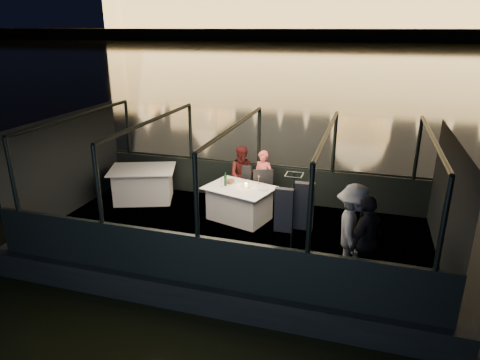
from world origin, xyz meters
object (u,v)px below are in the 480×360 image
(chair_port_left, at_px, (240,190))
(passenger_dark, at_px, (366,239))
(coat_stand, at_px, (292,231))
(person_woman_coral, at_px, (263,177))
(chair_port_right, at_px, (261,195))
(person_man_maroon, at_px, (243,175))
(dining_table_aft, at_px, (143,186))
(passenger_stripe, at_px, (353,230))
(dining_table_central, at_px, (239,203))
(wine_bottle, at_px, (225,179))

(chair_port_left, xyz_separation_m, passenger_dark, (2.93, -2.52, 0.40))
(coat_stand, xyz_separation_m, person_woman_coral, (-1.23, 2.95, -0.15))
(chair_port_right, bearing_deg, person_man_maroon, 123.95)
(dining_table_aft, xyz_separation_m, chair_port_right, (3.00, 0.07, 0.06))
(chair_port_right, height_order, passenger_stripe, passenger_stripe)
(dining_table_central, height_order, wine_bottle, wine_bottle)
(dining_table_central, bearing_deg, person_man_maroon, 100.87)
(dining_table_aft, relative_size, coat_stand, 0.81)
(dining_table_central, xyz_separation_m, person_man_maroon, (-0.17, 0.87, 0.36))
(chair_port_left, relative_size, passenger_stripe, 0.60)
(chair_port_left, bearing_deg, wine_bottle, -93.80)
(passenger_stripe, bearing_deg, person_woman_coral, 36.13)
(passenger_dark, bearing_deg, wine_bottle, -93.84)
(dining_table_central, relative_size, wine_bottle, 4.66)
(dining_table_aft, xyz_separation_m, person_man_maroon, (2.46, 0.49, 0.36))
(chair_port_right, distance_m, coat_stand, 2.80)
(dining_table_aft, height_order, chair_port_left, chair_port_left)
(person_man_maroon, distance_m, wine_bottle, 0.89)
(chair_port_left, relative_size, wine_bottle, 3.22)
(dining_table_central, height_order, chair_port_right, chair_port_right)
(chair_port_right, bearing_deg, person_woman_coral, 79.38)
(person_woman_coral, bearing_deg, wine_bottle, -111.10)
(coat_stand, height_order, person_woman_coral, coat_stand)
(chair_port_right, distance_m, person_woman_coral, 0.54)
(chair_port_left, relative_size, coat_stand, 0.52)
(chair_port_left, height_order, passenger_stripe, passenger_stripe)
(person_man_maroon, height_order, passenger_stripe, passenger_stripe)
(coat_stand, distance_m, person_woman_coral, 3.20)
(chair_port_left, height_order, chair_port_right, chair_port_left)
(dining_table_central, relative_size, coat_stand, 0.75)
(passenger_stripe, relative_size, wine_bottle, 5.37)
(wine_bottle, bearing_deg, dining_table_aft, 170.88)
(chair_port_right, distance_m, person_man_maroon, 0.75)
(dining_table_aft, distance_m, passenger_dark, 5.85)
(dining_table_aft, bearing_deg, person_woman_coral, 9.94)
(chair_port_left, distance_m, person_man_maroon, 0.38)
(person_man_maroon, bearing_deg, passenger_stripe, -57.79)
(dining_table_aft, relative_size, chair_port_right, 1.58)
(dining_table_aft, height_order, coat_stand, coat_stand)
(dining_table_aft, relative_size, person_woman_coral, 1.14)
(dining_table_central, distance_m, coat_stand, 2.62)
(dining_table_central, distance_m, person_woman_coral, 1.02)
(person_woman_coral, bearing_deg, passenger_dark, -33.84)
(chair_port_left, relative_size, chair_port_right, 1.01)
(coat_stand, bearing_deg, passenger_dark, 8.08)
(passenger_stripe, bearing_deg, coat_stand, 109.14)
(chair_port_left, xyz_separation_m, chair_port_right, (0.56, -0.19, 0.00))
(passenger_stripe, height_order, wine_bottle, passenger_stripe)
(passenger_dark, xyz_separation_m, wine_bottle, (-3.08, 1.90, 0.06))
(dining_table_central, distance_m, passenger_dark, 3.36)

